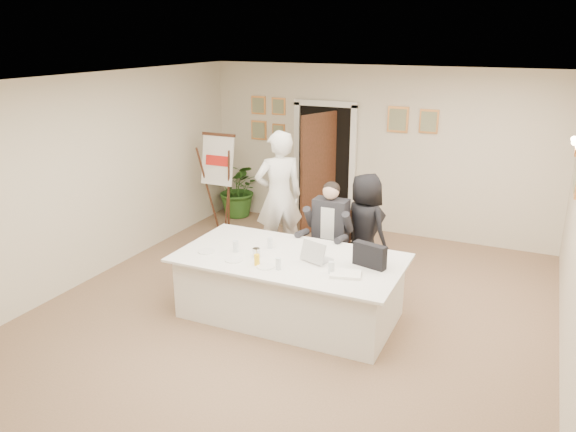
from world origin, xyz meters
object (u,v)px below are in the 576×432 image
(seated_man, at_px, (329,234))
(steel_jug, at_px, (256,253))
(standing_man, at_px, (279,197))
(potted_palm, at_px, (239,189))
(laptop, at_px, (317,248))
(standing_woman, at_px, (365,229))
(flip_chart, at_px, (221,187))
(oj_glass, at_px, (257,260))
(laptop_bag, at_px, (370,255))
(paper_stack, at_px, (346,274))
(conference_table, at_px, (290,286))

(seated_man, relative_size, steel_jug, 13.24)
(standing_man, xyz_separation_m, potted_palm, (-1.59, 1.60, -0.46))
(laptop, distance_m, steel_jug, 0.72)
(standing_woman, bearing_deg, steel_jug, 90.32)
(flip_chart, bearing_deg, potted_palm, 98.81)
(flip_chart, bearing_deg, steel_jug, -51.55)
(standing_woman, distance_m, oj_glass, 1.89)
(seated_man, bearing_deg, laptop_bag, -53.99)
(seated_man, xyz_separation_m, steel_jug, (-0.45, -1.23, 0.10))
(standing_woman, xyz_separation_m, oj_glass, (-0.74, -1.74, 0.07))
(flip_chart, height_order, steel_jug, flip_chart)
(laptop, height_order, oj_glass, laptop)
(flip_chart, xyz_separation_m, potted_palm, (-0.13, 0.84, -0.25))
(oj_glass, height_order, steel_jug, oj_glass)
(paper_stack, bearing_deg, steel_jug, 176.95)
(flip_chart, relative_size, laptop_bag, 4.30)
(seated_man, xyz_separation_m, laptop, (0.22, -1.01, 0.19))
(potted_palm, bearing_deg, oj_glass, -57.76)
(steel_jug, bearing_deg, laptop, 18.51)
(steel_jug, bearing_deg, flip_chart, 128.45)
(standing_woman, xyz_separation_m, paper_stack, (0.27, -1.59, 0.02))
(paper_stack, distance_m, steel_jug, 1.13)
(laptop_bag, xyz_separation_m, steel_jug, (-1.29, -0.28, -0.08))
(conference_table, xyz_separation_m, flip_chart, (-2.35, 2.34, 0.38))
(standing_woman, xyz_separation_m, laptop_bag, (0.43, -1.24, 0.14))
(seated_man, xyz_separation_m, standing_woman, (0.41, 0.29, 0.04))
(conference_table, bearing_deg, seated_man, 84.70)
(conference_table, bearing_deg, paper_stack, -17.01)
(flip_chart, height_order, laptop, flip_chart)
(laptop_bag, height_order, paper_stack, laptop_bag)
(standing_woman, bearing_deg, oj_glass, 96.62)
(standing_man, relative_size, laptop, 5.61)
(seated_man, height_order, flip_chart, flip_chart)
(potted_palm, height_order, paper_stack, potted_palm)
(laptop, relative_size, laptop_bag, 0.90)
(conference_table, bearing_deg, standing_woman, 69.49)
(potted_palm, bearing_deg, conference_table, -51.99)
(seated_man, relative_size, flip_chart, 0.87)
(standing_man, bearing_deg, standing_woman, 129.12)
(flip_chart, bearing_deg, oj_glass, -52.17)
(flip_chart, bearing_deg, conference_table, -44.85)
(standing_man, height_order, potted_palm, standing_man)
(seated_man, relative_size, standing_man, 0.74)
(standing_woman, distance_m, potted_palm, 3.51)
(conference_table, bearing_deg, potted_palm, 128.01)
(potted_palm, distance_m, laptop_bag, 4.61)
(standing_man, relative_size, steel_jug, 17.94)
(standing_man, bearing_deg, steel_jug, 65.49)
(seated_man, height_order, standing_man, standing_man)
(conference_table, xyz_separation_m, laptop, (0.32, 0.05, 0.52))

